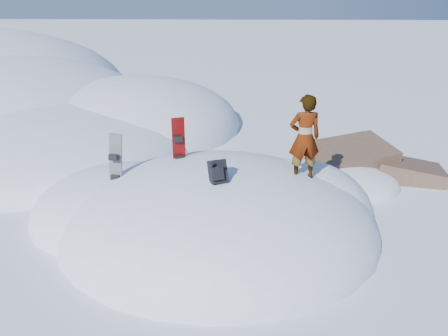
{
  "coord_description": "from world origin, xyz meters",
  "views": [
    {
      "loc": [
        0.38,
        -8.39,
        5.05
      ],
      "look_at": [
        0.12,
        0.3,
        1.35
      ],
      "focal_mm": 35.0,
      "sensor_mm": 36.0,
      "label": 1
    }
  ],
  "objects_px": {
    "backpack": "(218,172)",
    "person": "(305,138)",
    "snowboard_red": "(179,150)",
    "snowboard_dark": "(115,169)"
  },
  "relations": [
    {
      "from": "backpack",
      "to": "person",
      "type": "relative_size",
      "value": 0.3
    },
    {
      "from": "snowboard_red",
      "to": "backpack",
      "type": "distance_m",
      "value": 1.68
    },
    {
      "from": "snowboard_dark",
      "to": "person",
      "type": "bearing_deg",
      "value": 14.56
    },
    {
      "from": "snowboard_red",
      "to": "backpack",
      "type": "relative_size",
      "value": 2.84
    },
    {
      "from": "snowboard_red",
      "to": "snowboard_dark",
      "type": "bearing_deg",
      "value": -175.38
    },
    {
      "from": "snowboard_red",
      "to": "person",
      "type": "bearing_deg",
      "value": -31.85
    },
    {
      "from": "snowboard_red",
      "to": "snowboard_dark",
      "type": "xyz_separation_m",
      "value": [
        -1.32,
        -0.57,
        -0.24
      ]
    },
    {
      "from": "snowboard_dark",
      "to": "snowboard_red",
      "type": "bearing_deg",
      "value": 38.75
    },
    {
      "from": "person",
      "to": "snowboard_dark",
      "type": "bearing_deg",
      "value": -9.19
    },
    {
      "from": "snowboard_red",
      "to": "person",
      "type": "height_order",
      "value": "person"
    }
  ]
}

